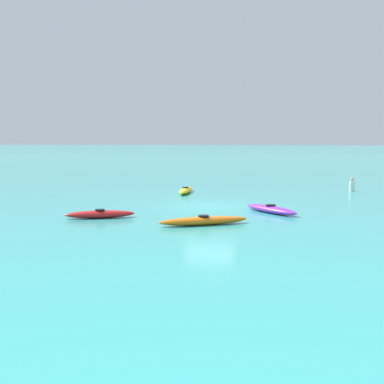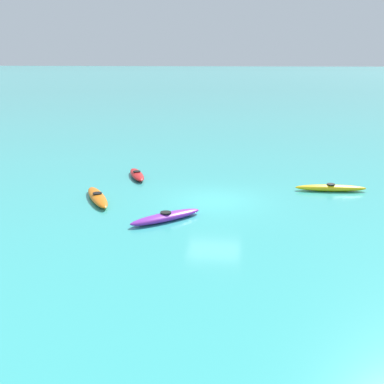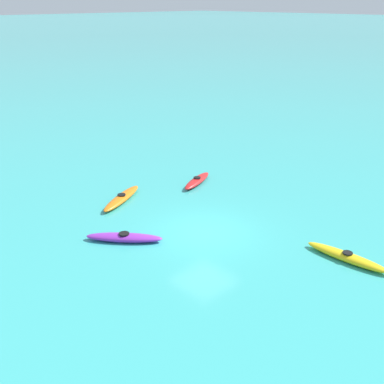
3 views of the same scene
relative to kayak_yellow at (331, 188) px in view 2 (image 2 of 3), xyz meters
The scene contains 5 objects.
ground_plane 6.08m from the kayak_yellow, 22.01° to the left, with size 600.00×600.00×0.00m, color #38ADA8.
kayak_yellow is the anchor object (origin of this frame).
kayak_purple 9.14m from the kayak_yellow, 35.57° to the left, with size 2.92×2.70×0.37m.
kayak_orange 11.40m from the kayak_yellow, 14.25° to the left, with size 2.19×3.50×0.37m.
kayak_red 10.32m from the kayak_yellow, ahead, with size 1.62×2.92×0.37m.
Camera 2 is at (-1.24, 21.59, 6.49)m, focal length 45.46 mm.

